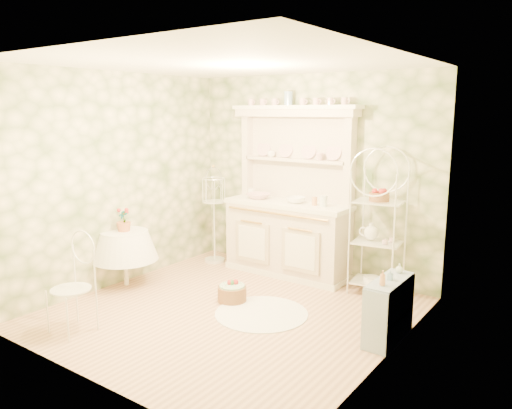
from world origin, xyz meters
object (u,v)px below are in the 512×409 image
Objects in this scene: kitchen_dresser at (288,192)px; side_shelf at (389,312)px; birdcage_stand at (214,214)px; floor_basket at (232,293)px; bakers_rack at (378,220)px; cafe_chair at (71,290)px; round_table at (125,257)px.

kitchen_dresser is 3.44× the size of side_shelf.
floor_basket is (1.20, -1.10, -0.63)m from birdcage_stand.
kitchen_dresser is 1.26m from birdcage_stand.
bakers_rack is at bearing 2.79° from birdcage_stand.
kitchen_dresser reaches higher than cafe_chair.
birdcage_stand is 4.58× the size of floor_basket.
round_table is (-2.74, -1.57, -0.57)m from bakers_rack.
side_shelf is 3.36m from round_table.
side_shelf is at bearing 3.24° from floor_basket.
round_table is 1.53m from floor_basket.
cafe_chair is 2.73m from birdcage_stand.
round_table reaches higher than side_shelf.
cafe_chair is 1.81m from floor_basket.
floor_basket is at bearing 13.32° from round_table.
side_shelf is at bearing -70.17° from bakers_rack.
kitchen_dresser is 3.02m from cafe_chair.
birdcage_stand is (-0.38, 2.69, 0.28)m from cafe_chair.
kitchen_dresser is 1.31m from bakers_rack.
birdcage_stand reaches higher than side_shelf.
side_shelf is at bearing -31.30° from kitchen_dresser.
kitchen_dresser is 1.23× the size of bakers_rack.
side_shelf is 3.17m from cafe_chair.
kitchen_dresser is at bearing 7.08° from birdcage_stand.
kitchen_dresser is 2.56× the size of cafe_chair.
kitchen_dresser is 3.12× the size of round_table.
kitchen_dresser is 7.20× the size of floor_basket.
side_shelf is 3.25m from birdcage_stand.
cafe_chair is 0.61× the size of birdcage_stand.
floor_basket is at bearing -89.22° from kitchen_dresser.
bakers_rack reaches higher than side_shelf.
birdcage_stand is at bearing 94.40° from cafe_chair.
side_shelf is 0.74× the size of cafe_chair.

